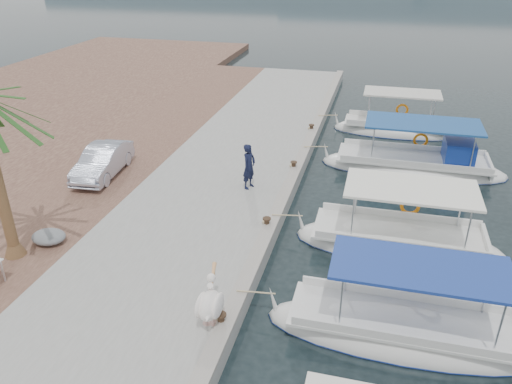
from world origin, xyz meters
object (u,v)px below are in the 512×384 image
fisherman (249,166)px  fishing_caique_d (415,166)px  parked_car (103,161)px  fishing_caique_e (394,131)px  pelican (210,303)px  fishing_caique_c (398,244)px  fishing_caique_b (402,334)px

fisherman → fishing_caique_d: bearing=-36.3°
fishing_caique_d → parked_car: bearing=-158.9°
fishing_caique_d → fishing_caique_e: 4.94m
fishing_caique_d → pelican: 13.48m
fishing_caique_c → pelican: size_ratio=4.27×
fishing_caique_c → fishing_caique_d: (0.72, 6.71, 0.06)m
fishing_caique_d → pelican: fishing_caique_d is taller
pelican → parked_car: size_ratio=0.43×
fishing_caique_b → fisherman: size_ratio=3.94×
fisherman → parked_car: bearing=111.7°
fishing_caique_e → pelican: size_ratio=4.04×
fishing_caique_c → fishing_caique_e: 11.57m
fishing_caique_c → fisherman: size_ratio=3.82×
fishing_caique_b → fisherman: 8.87m
fishing_caique_d → fisherman: bearing=-144.9°
fishing_caique_e → parked_car: bearing=-140.2°
fishing_caique_b → parked_car: size_ratio=1.91×
fishing_caique_c → parked_car: (-11.84, 1.87, 0.98)m
fishing_caique_c → pelican: 7.35m
pelican → fisherman: size_ratio=0.89×
parked_car → fishing_caique_d: bearing=15.9°
fishing_caique_c → parked_car: 12.02m
fishing_caique_b → parked_car: 13.52m
fishing_caique_e → pelican: (-4.43, -17.20, 1.01)m
fishing_caique_b → fishing_caique_d: size_ratio=0.88×
pelican → fisherman: fisherman is taller
fishing_caique_b → fishing_caique_d: 11.10m
fishing_caique_e → fisherman: fisherman is taller
fishing_caique_d → fishing_caique_c: bearing=-96.1°
fishing_caique_d → fisherman: (-6.43, -4.52, 1.21)m
fishing_caique_d → fishing_caique_b: bearing=-93.1°
fishing_caique_b → fishing_caique_e: (-0.29, 15.94, 0.00)m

